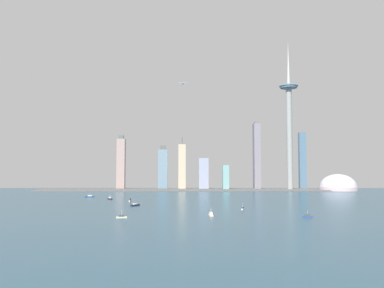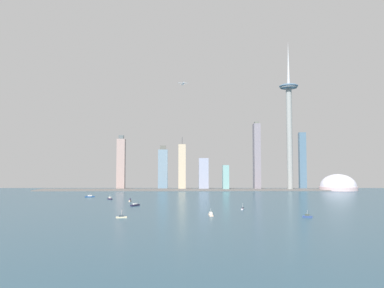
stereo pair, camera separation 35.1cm
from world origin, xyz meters
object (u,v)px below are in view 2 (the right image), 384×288
(boat_3, at_px, (135,205))
(boat_5, at_px, (121,217))
(skyscraper_0, at_px, (257,156))
(skyscraper_3, at_px, (121,163))
(boat_4, at_px, (130,200))
(observation_tower, at_px, (289,115))
(boat_7, at_px, (243,209))
(boat_0, at_px, (90,196))
(airplane, at_px, (183,83))
(skyscraper_5, at_px, (204,174))
(skyscraper_2, at_px, (302,161))
(stadium_dome, at_px, (338,187))
(boat_1, at_px, (211,214))
(skyscraper_1, at_px, (226,177))
(boat_6, at_px, (307,216))
(skyscraper_4, at_px, (163,168))
(boat_2, at_px, (110,198))
(skyscraper_6, at_px, (182,167))

(boat_3, height_order, boat_5, boat_5)
(skyscraper_0, height_order, skyscraper_3, skyscraper_0)
(boat_5, bearing_deg, boat_4, -99.22)
(observation_tower, distance_m, boat_7, 493.26)
(boat_0, bearing_deg, airplane, -157.87)
(skyscraper_5, height_order, boat_0, skyscraper_5)
(skyscraper_2, distance_m, boat_3, 552.71)
(stadium_dome, bearing_deg, skyscraper_2, 147.98)
(boat_1, height_order, boat_3, boat_1)
(boat_1, distance_m, boat_7, 78.45)
(skyscraper_1, distance_m, boat_6, 509.73)
(skyscraper_2, relative_size, boat_0, 7.93)
(boat_4, bearing_deg, boat_6, -112.34)
(skyscraper_2, bearing_deg, skyscraper_4, 174.44)
(stadium_dome, xyz_separation_m, boat_3, (-449.96, -352.15, -6.97))
(skyscraper_1, bearing_deg, boat_2, -130.72)
(skyscraper_6, bearing_deg, skyscraper_4, 146.18)
(stadium_dome, height_order, skyscraper_0, skyscraper_0)
(skyscraper_2, bearing_deg, stadium_dome, -32.02)
(skyscraper_3, distance_m, boat_2, 306.79)
(boat_2, xyz_separation_m, boat_4, (41.90, -40.31, 0.20))
(boat_6, bearing_deg, boat_1, 9.71)
(observation_tower, height_order, boat_4, observation_tower)
(observation_tower, xyz_separation_m, skyscraper_3, (-429.41, 34.63, -120.89))
(stadium_dome, distance_m, skyscraper_2, 107.76)
(boat_0, distance_m, boat_5, 307.73)
(boat_0, relative_size, airplane, 0.71)
(skyscraper_1, height_order, skyscraper_3, skyscraper_3)
(skyscraper_4, relative_size, boat_1, 6.77)
(boat_6, xyz_separation_m, airplane, (-147.14, 443.62, 254.57))
(airplane, bearing_deg, boat_4, -28.25)
(boat_2, height_order, boat_5, boat_5)
(stadium_dome, relative_size, boat_3, 5.97)
(stadium_dome, bearing_deg, observation_tower, 171.28)
(boat_3, bearing_deg, boat_2, -113.58)
(stadium_dome, xyz_separation_m, skyscraper_1, (-274.57, 26.73, 22.38))
(boat_4, relative_size, boat_5, 0.52)
(skyscraper_1, height_order, boat_7, skyscraper_1)
(observation_tower, distance_m, skyscraper_4, 355.13)
(skyscraper_4, xyz_separation_m, boat_3, (-13.47, -433.20, -52.26))
(boat_3, distance_m, boat_5, 127.87)
(boat_7, bearing_deg, boat_2, 77.92)
(boat_6, bearing_deg, skyscraper_3, -41.32)
(boat_6, bearing_deg, observation_tower, -85.04)
(skyscraper_0, height_order, boat_4, skyscraper_0)
(skyscraper_0, distance_m, boat_7, 461.80)
(skyscraper_6, height_order, boat_3, skyscraper_6)
(boat_0, relative_size, boat_1, 1.10)
(skyscraper_3, distance_m, airplane, 264.54)
(boat_6, bearing_deg, boat_0, -22.99)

